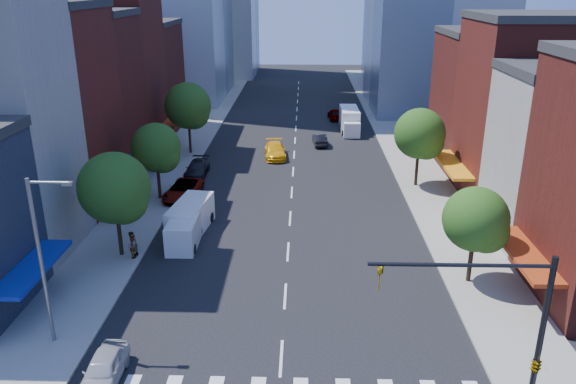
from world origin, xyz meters
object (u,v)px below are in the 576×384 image
cargo_van_near (190,217)px  pedestrian_near (133,245)px  parked_car_rear (197,168)px  traffic_car_oncoming (320,139)px  pedestrian_far (132,245)px  parked_car_second (185,234)px  box_truck (350,121)px  traffic_car_far (335,114)px  taxi (275,150)px  parked_car_third (183,190)px  cargo_van_far (184,231)px  parked_car_front (104,369)px

cargo_van_near → pedestrian_near: size_ratio=2.95×
parked_car_rear → traffic_car_oncoming: size_ratio=1.20×
traffic_car_oncoming → pedestrian_far: size_ratio=2.29×
parked_car_second → box_truck: box_truck is taller
parked_car_rear → box_truck: (16.27, 17.94, 0.66)m
parked_car_second → traffic_car_far: size_ratio=0.93×
taxi → box_truck: 14.60m
pedestrian_near → pedestrian_far: 0.10m
parked_car_second → pedestrian_far: (-3.07, -2.71, 0.36)m
parked_car_second → parked_car_third: parked_car_third is taller
parked_car_second → traffic_car_oncoming: parked_car_second is taller
traffic_car_far → pedestrian_far: 45.68m
parked_car_second → pedestrian_far: bearing=-140.5°
parked_car_rear → taxi: 9.74m
parked_car_third → pedestrian_far: pedestrian_far is taller
parked_car_third → cargo_van_far: cargo_van_far is taller
parked_car_front → parked_car_second: bearing=86.3°
cargo_van_far → pedestrian_far: cargo_van_far is taller
traffic_car_oncoming → box_truck: 7.59m
box_truck → taxi: bearing=-128.6°
traffic_car_oncoming → parked_car_third: bearing=49.9°
taxi → box_truck: size_ratio=0.73×
cargo_van_near → traffic_car_oncoming: size_ratio=1.40×
taxi → pedestrian_near: pedestrian_near is taller
traffic_car_far → box_truck: bearing=97.0°
box_truck → pedestrian_near: bearing=-116.7°
cargo_van_near → cargo_van_far: (0.02, -2.21, -0.11)m
cargo_van_near → traffic_car_oncoming: cargo_van_near is taller
parked_car_third → parked_car_rear: bearing=95.5°
parked_car_rear → pedestrian_far: pedestrian_far is taller
parked_car_third → box_truck: 29.27m
parked_car_second → box_truck: size_ratio=0.57×
parked_car_second → parked_car_rear: parked_car_rear is taller
parked_car_front → parked_car_second: 15.31m
parked_car_second → traffic_car_oncoming: bearing=66.8°
cargo_van_near → pedestrian_near: 5.58m
parked_car_rear → traffic_car_oncoming: (12.32, 11.49, -0.04)m
pedestrian_far → parked_car_second: bearing=139.5°
parked_car_third → pedestrian_far: size_ratio=3.07×
cargo_van_far → traffic_car_oncoming: bearing=68.4°
parked_car_third → parked_car_front: bearing=-80.9°
taxi → parked_car_second: bearing=-110.0°
taxi → pedestrian_near: (-8.44, -24.41, 0.34)m
pedestrian_near → traffic_car_oncoming: bearing=-22.2°
parked_car_third → traffic_car_far: bearing=70.7°
cargo_van_far → taxi: 22.57m
parked_car_rear → cargo_van_far: cargo_van_far is taller
parked_car_third → parked_car_rear: parked_car_third is taller
parked_car_rear → cargo_van_far: size_ratio=0.99×
cargo_van_near → traffic_car_far: size_ratio=1.29×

